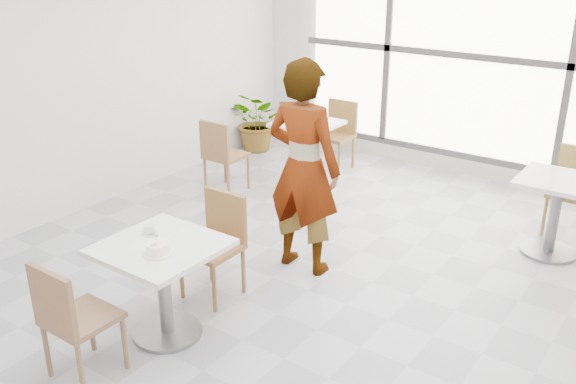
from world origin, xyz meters
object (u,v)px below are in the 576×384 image
Objects in this scene: chair_near at (70,315)px; oatmeal_bowl at (158,248)px; bg_chair_left_near at (221,152)px; bg_chair_right_far at (575,185)px; main_table at (163,273)px; chair_far at (218,237)px; plant_left at (259,122)px; bg_chair_left_far at (338,130)px; coffee_cup at (150,230)px; person at (304,168)px; bg_table_right at (556,206)px; bg_table_left at (307,143)px.

chair_near reaches higher than oatmeal_bowl.
bg_chair_right_far is at bearing -160.53° from bg_chair_left_near.
bg_chair_left_near is at bearing 122.91° from main_table.
main_table is at bearing -99.19° from chair_near.
chair_near reaches higher than main_table.
bg_chair_right_far is (3.56, 1.26, 0.00)m from bg_chair_left_near.
plant_left is at bearing 123.17° from chair_far.
chair_near is 3.44m from bg_chair_left_near.
main_table is 4.07m from bg_chair_left_far.
bg_chair_left_near reaches higher than coffee_cup.
person is (0.34, 2.18, 0.45)m from chair_near.
plant_left reaches higher than coffee_cup.
plant_left is at bearing -47.50° from person.
main_table is 0.92× the size of chair_far.
bg_table_right is (1.89, 3.15, -0.31)m from oatmeal_bowl.
bg_chair_right_far reaches higher than bg_table_right.
chair_near is 4.14× the size of oatmeal_bowl.
oatmeal_bowl is 4.20m from bg_chair_left_far.
chair_near is at bearing 114.83° from bg_chair_left_near.
bg_table_left is 0.86× the size of bg_chair_right_far.
main_table is 4.47m from plant_left.
main_table is 0.92× the size of bg_chair_left_near.
oatmeal_bowl is 3.57m from bg_table_left.
person is 2.18× the size of bg_chair_left_near.
coffee_cup is at bearing -126.28° from bg_table_right.
person reaches higher than bg_chair_left_far.
bg_table_left is (-0.96, 3.29, -0.04)m from main_table.
main_table is 1.07× the size of bg_table_left.
person is at bearing -56.92° from bg_table_left.
bg_table_right is (1.98, 3.04, -0.04)m from main_table.
bg_chair_left_far is at bearing 100.72° from coffee_cup.
main_table is at bearing -73.73° from bg_table_left.
bg_table_left is at bearing 108.48° from chair_far.
bg_table_right is 0.86× the size of bg_chair_left_near.
bg_chair_left_near is at bearing -169.83° from bg_table_right.
bg_table_left is at bearing -92.84° from bg_chair_left_far.
oatmeal_bowl is 4.24m from bg_chair_right_far.
oatmeal_bowl is at bearing -120.97° from bg_table_right.
bg_chair_left_near is at bearing -124.04° from bg_table_left.
chair_near and chair_far have the same top height.
bg_chair_right_far is (0.02, 0.62, 0.01)m from bg_table_right.
bg_table_right is (2.17, 2.96, -0.29)m from coffee_cup.
chair_near is 0.46× the size of person.
chair_near is at bearing 78.79° from person.
bg_chair_left_near is (-1.44, 3.12, 0.00)m from chair_near.
oatmeal_bowl is (0.18, -0.81, 0.29)m from chair_far.
bg_chair_left_far is at bearing -112.16° from bg_chair_left_near.
main_table is 5.03× the size of coffee_cup.
chair_near is 1.16× the size of bg_table_left.
coffee_cup is 0.18× the size of bg_chair_right_far.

